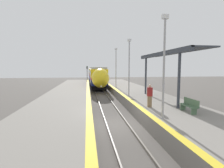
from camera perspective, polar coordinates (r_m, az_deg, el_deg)
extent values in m
plane|color=#56514C|center=(12.31, 1.51, -13.09)|extent=(120.00, 120.00, 0.00)
cube|color=slate|center=(12.19, -1.92, -12.91)|extent=(0.08, 90.00, 0.15)
cube|color=slate|center=(12.42, 4.86, -12.58)|extent=(0.08, 90.00, 0.15)
cube|color=black|center=(36.79, -5.02, 0.18)|extent=(2.40, 16.64, 0.79)
cube|color=navy|center=(36.72, -5.03, 1.52)|extent=(2.73, 18.08, 0.93)
cube|color=red|center=(36.69, -5.04, 2.50)|extent=(2.74, 18.08, 0.32)
cube|color=yellow|center=(36.66, -5.05, 3.85)|extent=(2.73, 18.08, 1.41)
cube|color=black|center=(36.66, -5.05, 3.74)|extent=(2.75, 16.64, 0.78)
cube|color=#9E9EA3|center=(36.65, -5.06, 5.19)|extent=(2.45, 18.08, 0.30)
cylinder|color=black|center=(30.11, -5.70, -1.27)|extent=(0.12, 0.91, 0.91)
cylinder|color=black|center=(30.20, -2.97, -1.23)|extent=(0.12, 0.91, 0.91)
cylinder|color=black|center=(32.29, -5.86, -0.83)|extent=(0.12, 0.91, 0.91)
cylinder|color=black|center=(32.38, -3.32, -0.79)|extent=(0.12, 0.91, 0.91)
cylinder|color=black|center=(41.26, -6.36, 0.49)|extent=(0.12, 0.91, 0.91)
cylinder|color=black|center=(41.33, -4.36, 0.52)|extent=(0.12, 0.91, 0.91)
cylinder|color=black|center=(43.45, -6.45, 0.73)|extent=(0.12, 0.91, 0.91)
cylinder|color=black|center=(43.52, -4.55, 0.76)|extent=(0.12, 0.91, 0.91)
ellipsoid|color=yellow|center=(26.29, -3.82, 1.93)|extent=(2.62, 4.14, 2.93)
ellipsoid|color=black|center=(25.75, -3.74, 2.93)|extent=(1.91, 2.41, 1.49)
sphere|color=#F9F4CC|center=(24.84, -3.54, -0.77)|extent=(0.24, 0.24, 0.24)
cube|color=black|center=(55.61, -6.08, 1.90)|extent=(2.40, 16.64, 0.79)
cube|color=navy|center=(55.56, -6.09, 2.79)|extent=(2.73, 18.08, 0.93)
cube|color=red|center=(55.54, -6.09, 3.43)|extent=(2.74, 18.08, 0.32)
cube|color=yellow|center=(55.52, -6.10, 4.33)|extent=(2.73, 18.08, 1.41)
cube|color=black|center=(55.52, -6.10, 4.25)|extent=(2.75, 16.64, 0.78)
cube|color=#9E9EA3|center=(55.51, -6.11, 5.21)|extent=(2.45, 18.08, 0.30)
cylinder|color=black|center=(48.91, -6.64, 1.24)|extent=(0.12, 0.91, 0.91)
cylinder|color=black|center=(48.96, -4.95, 1.26)|extent=(0.12, 0.91, 0.91)
cylinder|color=black|center=(51.10, -6.70, 1.41)|extent=(0.12, 0.91, 0.91)
cylinder|color=black|center=(51.16, -5.09, 1.43)|extent=(0.12, 0.91, 0.91)
cylinder|color=black|center=(60.09, -6.92, 1.99)|extent=(0.12, 0.91, 0.91)
cylinder|color=black|center=(60.14, -5.54, 2.00)|extent=(0.12, 0.91, 0.91)
cylinder|color=black|center=(62.29, -6.96, 2.10)|extent=(0.12, 0.91, 0.91)
cylinder|color=black|center=(62.33, -5.63, 2.12)|extent=(0.12, 0.91, 0.91)
cube|color=gray|center=(13.52, 19.84, -9.57)|extent=(5.18, 64.00, 0.98)
cube|color=yellow|center=(12.48, 10.07, -8.24)|extent=(0.40, 64.00, 0.01)
cube|color=gray|center=(12.21, -18.67, -11.13)|extent=(5.06, 64.00, 0.98)
cube|color=yellow|center=(11.88, -7.48, -8.89)|extent=(0.40, 64.00, 0.01)
cube|color=#4C6B4C|center=(12.07, 25.17, -8.12)|extent=(0.36, 0.06, 0.42)
cube|color=#4C6B4C|center=(13.11, 22.15, -6.97)|extent=(0.36, 0.06, 0.42)
cube|color=#4C6B4C|center=(12.54, 23.63, -6.52)|extent=(0.44, 1.67, 0.03)
cube|color=#4C6B4C|center=(12.60, 24.45, -5.41)|extent=(0.04, 1.67, 0.44)
cube|color=#7F6647|center=(13.27, 12.18, -5.66)|extent=(0.28, 0.20, 0.82)
cube|color=maroon|center=(13.16, 12.24, -2.51)|extent=(0.36, 0.22, 0.65)
sphere|color=beige|center=(13.11, 12.28, -0.61)|extent=(0.22, 0.22, 0.22)
cylinder|color=#59595E|center=(43.90, -8.11, 2.54)|extent=(0.14, 0.14, 3.62)
cube|color=black|center=(43.85, -8.15, 5.35)|extent=(0.28, 0.20, 0.70)
sphere|color=#1ED833|center=(43.74, -8.15, 5.58)|extent=(0.14, 0.14, 0.14)
sphere|color=#330A0A|center=(43.74, -8.14, 5.13)|extent=(0.14, 0.14, 0.14)
cylinder|color=#9E9EA3|center=(10.29, 16.56, 4.45)|extent=(0.12, 0.12, 5.59)
cube|color=silver|center=(10.67, 16.99, 20.30)|extent=(0.36, 0.20, 0.24)
cylinder|color=#9E9EA3|center=(18.12, 5.60, 4.92)|extent=(0.12, 0.12, 5.59)
cube|color=silver|center=(18.34, 5.68, 14.06)|extent=(0.36, 0.20, 0.24)
cylinder|color=#9E9EA3|center=(26.21, 1.31, 5.05)|extent=(0.12, 0.12, 5.59)
cube|color=silver|center=(26.36, 1.32, 11.40)|extent=(0.36, 0.20, 0.24)
cylinder|color=#333842|center=(13.35, 21.01, 1.14)|extent=(0.20, 0.20, 4.04)
cylinder|color=#333842|center=(19.88, 10.97, 2.64)|extent=(0.20, 0.20, 4.04)
cube|color=#333842|center=(16.57, 15.19, 9.38)|extent=(0.24, 10.14, 0.36)
cube|color=#333842|center=(16.96, 18.03, 9.62)|extent=(2.00, 10.14, 0.10)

